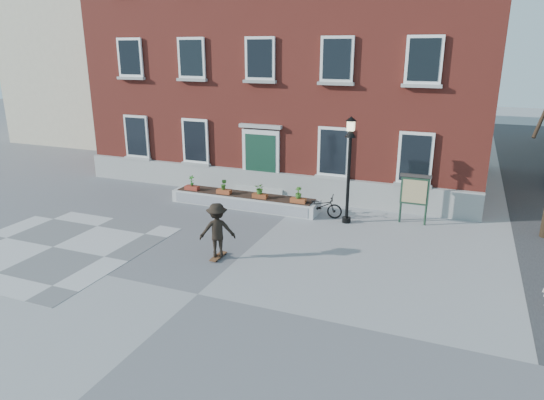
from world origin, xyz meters
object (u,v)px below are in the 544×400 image
at_px(bicycle, 320,206).
at_px(skateboarder, 217,230).
at_px(notice_board, 415,191).
at_px(lamp_post, 349,155).

relative_size(bicycle, skateboarder, 0.95).
bearing_deg(notice_board, bicycle, -170.46).
bearing_deg(skateboarder, bicycle, 69.38).
xyz_separation_m(notice_board, skateboarder, (-5.19, -5.41, -0.34)).
distance_m(bicycle, skateboarder, 5.20).
bearing_deg(bicycle, notice_board, -86.12).
xyz_separation_m(bicycle, notice_board, (3.36, 0.57, 0.82)).
distance_m(lamp_post, skateboarder, 5.71).
height_order(bicycle, lamp_post, lamp_post).
distance_m(bicycle, notice_board, 3.51).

